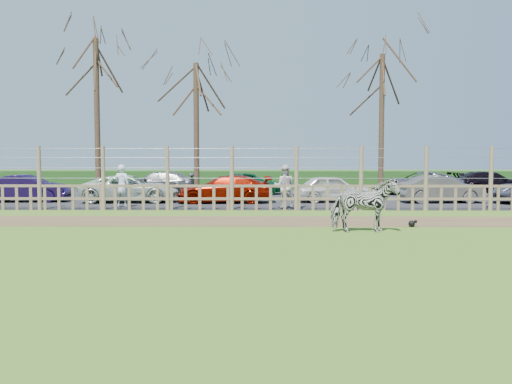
{
  "coord_description": "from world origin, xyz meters",
  "views": [
    {
      "loc": [
        1.19,
        -14.03,
        2.26
      ],
      "look_at": [
        1.0,
        2.5,
        1.1
      ],
      "focal_mm": 40.0,
      "sensor_mm": 36.0,
      "label": 1
    }
  ],
  "objects_px": {
    "crow": "(412,223)",
    "car_10": "(249,183)",
    "car_1": "(28,188)",
    "car_4": "(333,189)",
    "car_9": "(158,183)",
    "tree_left": "(96,79)",
    "car_5": "(442,189)",
    "visitor_a": "(122,186)",
    "zebra": "(364,205)",
    "car_13": "(489,183)",
    "tree_mid": "(196,98)",
    "car_2": "(130,189)",
    "visitor_b": "(284,186)",
    "car_3": "(224,189)",
    "car_12": "(420,183)",
    "tree_right": "(382,91)"
  },
  "relations": [
    {
      "from": "crow",
      "to": "car_10",
      "type": "bearing_deg",
      "value": 112.14
    },
    {
      "from": "car_1",
      "to": "car_4",
      "type": "relative_size",
      "value": 1.03
    },
    {
      "from": "car_9",
      "to": "tree_left",
      "type": "bearing_deg",
      "value": -29.86
    },
    {
      "from": "car_5",
      "to": "visitor_a",
      "type": "bearing_deg",
      "value": 97.29
    },
    {
      "from": "tree_left",
      "to": "zebra",
      "type": "height_order",
      "value": "tree_left"
    },
    {
      "from": "car_5",
      "to": "car_13",
      "type": "distance_m",
      "value": 6.63
    },
    {
      "from": "car_10",
      "to": "car_13",
      "type": "relative_size",
      "value": 0.85
    },
    {
      "from": "car_10",
      "to": "car_5",
      "type": "bearing_deg",
      "value": -122.58
    },
    {
      "from": "tree_mid",
      "to": "car_2",
      "type": "height_order",
      "value": "tree_mid"
    },
    {
      "from": "visitor_b",
      "to": "car_1",
      "type": "relative_size",
      "value": 0.47
    },
    {
      "from": "car_1",
      "to": "car_5",
      "type": "bearing_deg",
      "value": -94.56
    },
    {
      "from": "crow",
      "to": "car_4",
      "type": "xyz_separation_m",
      "value": [
        -1.39,
        8.2,
        0.53
      ]
    },
    {
      "from": "tree_mid",
      "to": "car_9",
      "type": "distance_m",
      "value": 5.36
    },
    {
      "from": "tree_mid",
      "to": "car_1",
      "type": "xyz_separation_m",
      "value": [
        -7.35,
        -2.18,
        -4.23
      ]
    },
    {
      "from": "zebra",
      "to": "car_10",
      "type": "bearing_deg",
      "value": 8.83
    },
    {
      "from": "car_4",
      "to": "car_9",
      "type": "distance_m",
      "value": 9.76
    },
    {
      "from": "car_10",
      "to": "car_13",
      "type": "xyz_separation_m",
      "value": [
        12.77,
        0.25,
        0.0
      ]
    },
    {
      "from": "tree_mid",
      "to": "car_10",
      "type": "distance_m",
      "value": 5.51
    },
    {
      "from": "car_2",
      "to": "car_10",
      "type": "bearing_deg",
      "value": -50.05
    },
    {
      "from": "tree_left",
      "to": "tree_mid",
      "type": "relative_size",
      "value": 1.15
    },
    {
      "from": "car_10",
      "to": "car_3",
      "type": "bearing_deg",
      "value": 166.58
    },
    {
      "from": "tree_mid",
      "to": "car_4",
      "type": "bearing_deg",
      "value": -18.97
    },
    {
      "from": "tree_mid",
      "to": "crow",
      "type": "xyz_separation_m",
      "value": [
        7.71,
        -10.38,
        -4.76
      ]
    },
    {
      "from": "visitor_a",
      "to": "visitor_b",
      "type": "xyz_separation_m",
      "value": [
        6.53,
        -0.26,
        0.0
      ]
    },
    {
      "from": "zebra",
      "to": "car_9",
      "type": "distance_m",
      "value": 16.2
    },
    {
      "from": "tree_left",
      "to": "crow",
      "type": "height_order",
      "value": "tree_left"
    },
    {
      "from": "car_10",
      "to": "car_12",
      "type": "bearing_deg",
      "value": -93.13
    },
    {
      "from": "car_1",
      "to": "car_3",
      "type": "xyz_separation_m",
      "value": [
        8.85,
        -0.44,
        0.0
      ]
    },
    {
      "from": "crow",
      "to": "car_2",
      "type": "height_order",
      "value": "car_2"
    },
    {
      "from": "visitor_a",
      "to": "car_10",
      "type": "bearing_deg",
      "value": -113.05
    },
    {
      "from": "visitor_a",
      "to": "crow",
      "type": "xyz_separation_m",
      "value": [
        10.18,
        -5.62,
        -0.8
      ]
    },
    {
      "from": "tree_mid",
      "to": "visitor_a",
      "type": "xyz_separation_m",
      "value": [
        -2.47,
        -4.75,
        -3.96
      ]
    },
    {
      "from": "visitor_a",
      "to": "car_13",
      "type": "bearing_deg",
      "value": -145.88
    },
    {
      "from": "tree_right",
      "to": "car_3",
      "type": "distance_m",
      "value": 9.33
    },
    {
      "from": "tree_mid",
      "to": "visitor_b",
      "type": "distance_m",
      "value": 7.57
    },
    {
      "from": "crow",
      "to": "car_4",
      "type": "distance_m",
      "value": 8.34
    },
    {
      "from": "visitor_a",
      "to": "car_4",
      "type": "relative_size",
      "value": 0.49
    },
    {
      "from": "tree_left",
      "to": "car_2",
      "type": "relative_size",
      "value": 1.82
    },
    {
      "from": "tree_mid",
      "to": "car_5",
      "type": "height_order",
      "value": "tree_mid"
    },
    {
      "from": "tree_mid",
      "to": "car_3",
      "type": "xyz_separation_m",
      "value": [
        1.51,
        -2.62,
        -4.23
      ]
    },
    {
      "from": "crow",
      "to": "car_4",
      "type": "bearing_deg",
      "value": 99.62
    },
    {
      "from": "tree_left",
      "to": "crow",
      "type": "relative_size",
      "value": 29.45
    },
    {
      "from": "car_13",
      "to": "car_5",
      "type": "bearing_deg",
      "value": 133.7
    },
    {
      "from": "tree_left",
      "to": "car_12",
      "type": "height_order",
      "value": "tree_left"
    },
    {
      "from": "tree_mid",
      "to": "zebra",
      "type": "distance_m",
      "value": 13.66
    },
    {
      "from": "tree_right",
      "to": "tree_mid",
      "type": "bearing_deg",
      "value": -176.82
    },
    {
      "from": "tree_mid",
      "to": "car_10",
      "type": "xyz_separation_m",
      "value": [
        2.46,
        2.52,
        -4.23
      ]
    },
    {
      "from": "tree_right",
      "to": "car_9",
      "type": "bearing_deg",
      "value": 170.87
    },
    {
      "from": "tree_mid",
      "to": "visitor_a",
      "type": "bearing_deg",
      "value": -117.43
    },
    {
      "from": "tree_left",
      "to": "car_10",
      "type": "height_order",
      "value": "tree_left"
    }
  ]
}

